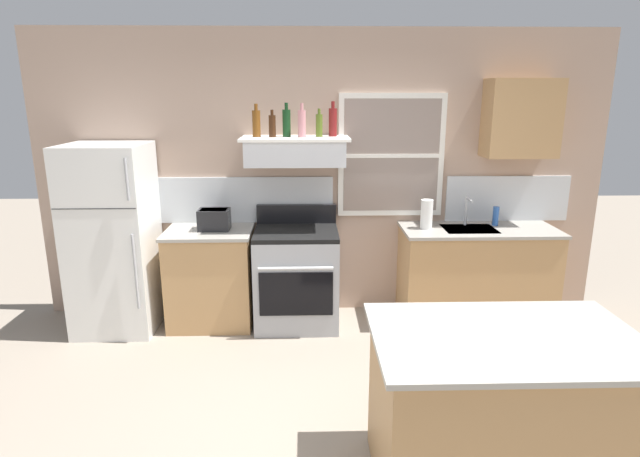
% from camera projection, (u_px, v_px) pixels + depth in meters
% --- Properties ---
extents(ground_plane, '(16.00, 16.00, 0.00)m').
position_uv_depth(ground_plane, '(334.00, 452.00, 3.17)').
color(ground_plane, gray).
extents(back_wall, '(5.40, 0.11, 2.70)m').
position_uv_depth(back_wall, '(325.00, 176.00, 4.98)').
color(back_wall, tan).
rests_on(back_wall, ground_plane).
extents(refrigerator, '(0.70, 0.72, 1.70)m').
position_uv_depth(refrigerator, '(113.00, 239.00, 4.68)').
color(refrigerator, white).
rests_on(refrigerator, ground_plane).
extents(counter_left_of_stove, '(0.79, 0.63, 0.91)m').
position_uv_depth(counter_left_of_stove, '(211.00, 277.00, 4.86)').
color(counter_left_of_stove, tan).
rests_on(counter_left_of_stove, ground_plane).
extents(toaster, '(0.30, 0.20, 0.19)m').
position_uv_depth(toaster, '(214.00, 219.00, 4.74)').
color(toaster, black).
rests_on(toaster, counter_left_of_stove).
extents(stove_range, '(0.76, 0.69, 1.09)m').
position_uv_depth(stove_range, '(297.00, 276.00, 4.85)').
color(stove_range, '#9EA0A5').
rests_on(stove_range, ground_plane).
extents(range_hood_shelf, '(0.96, 0.52, 0.24)m').
position_uv_depth(range_hood_shelf, '(295.00, 151.00, 4.65)').
color(range_hood_shelf, silver).
extents(bottle_amber_wine, '(0.07, 0.07, 0.29)m').
position_uv_depth(bottle_amber_wine, '(256.00, 123.00, 4.58)').
color(bottle_amber_wine, brown).
rests_on(bottle_amber_wine, range_hood_shelf).
extents(bottle_brown_stout, '(0.06, 0.06, 0.24)m').
position_uv_depth(bottle_brown_stout, '(272.00, 126.00, 4.57)').
color(bottle_brown_stout, '#381E0F').
rests_on(bottle_brown_stout, range_hood_shelf).
extents(bottle_dark_green_wine, '(0.07, 0.07, 0.30)m').
position_uv_depth(bottle_dark_green_wine, '(287.00, 123.00, 4.60)').
color(bottle_dark_green_wine, '#143819').
rests_on(bottle_dark_green_wine, range_hood_shelf).
extents(bottle_rose_pink, '(0.07, 0.07, 0.29)m').
position_uv_depth(bottle_rose_pink, '(302.00, 123.00, 4.55)').
color(bottle_rose_pink, '#C67F84').
rests_on(bottle_rose_pink, range_hood_shelf).
extents(bottle_olive_oil_square, '(0.06, 0.06, 0.25)m').
position_uv_depth(bottle_olive_oil_square, '(319.00, 125.00, 4.60)').
color(bottle_olive_oil_square, '#4C601E').
rests_on(bottle_olive_oil_square, range_hood_shelf).
extents(bottle_red_label_wine, '(0.07, 0.07, 0.31)m').
position_uv_depth(bottle_red_label_wine, '(333.00, 122.00, 4.65)').
color(bottle_red_label_wine, maroon).
rests_on(bottle_red_label_wine, range_hood_shelf).
extents(counter_right_with_sink, '(1.43, 0.63, 0.91)m').
position_uv_depth(counter_right_with_sink, '(476.00, 274.00, 4.93)').
color(counter_right_with_sink, tan).
rests_on(counter_right_with_sink, ground_plane).
extents(sink_faucet, '(0.03, 0.17, 0.28)m').
position_uv_depth(sink_faucet, '(467.00, 207.00, 4.86)').
color(sink_faucet, silver).
rests_on(sink_faucet, counter_right_with_sink).
extents(paper_towel_roll, '(0.11, 0.11, 0.27)m').
position_uv_depth(paper_towel_roll, '(427.00, 214.00, 4.77)').
color(paper_towel_roll, white).
rests_on(paper_towel_roll, counter_right_with_sink).
extents(dish_soap_bottle, '(0.06, 0.06, 0.18)m').
position_uv_depth(dish_soap_bottle, '(496.00, 216.00, 4.89)').
color(dish_soap_bottle, blue).
rests_on(dish_soap_bottle, counter_right_with_sink).
extents(kitchen_island, '(1.40, 0.90, 0.91)m').
position_uv_depth(kitchen_island, '(500.00, 413.00, 2.80)').
color(kitchen_island, tan).
rests_on(kitchen_island, ground_plane).
extents(upper_cabinet_right, '(0.64, 0.32, 0.70)m').
position_uv_depth(upper_cabinet_right, '(521.00, 118.00, 4.71)').
color(upper_cabinet_right, tan).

